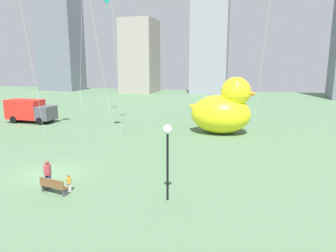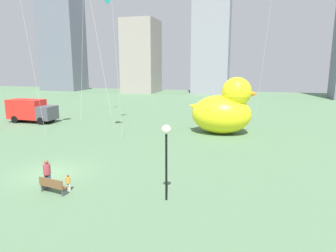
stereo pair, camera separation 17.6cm
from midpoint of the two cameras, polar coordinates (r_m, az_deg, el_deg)
ground_plane at (r=22.03m, az=-21.14°, el=-8.24°), size 140.00×140.00×0.00m
park_bench at (r=18.52m, az=-20.89°, el=-10.36°), size 1.77×0.73×0.90m
person_adult at (r=19.29m, az=-21.81°, el=-8.12°), size 0.41×0.41×1.69m
person_child at (r=18.51m, az=-18.27°, el=-9.95°), size 0.24×0.24×1.00m
giant_inflatable_duck at (r=32.36m, az=10.10°, el=3.02°), size 7.13×4.58×5.91m
lamppost at (r=15.73m, az=-0.41°, el=-2.91°), size 0.49×0.49×4.09m
box_truck at (r=41.97m, az=-24.49°, el=2.57°), size 6.09×2.40×2.85m
city_skyline at (r=80.36m, az=-1.67°, el=17.22°), size 80.70×12.39×35.71m
kite_teal at (r=36.17m, az=-11.66°, el=21.26°), size 2.57×2.11×14.88m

